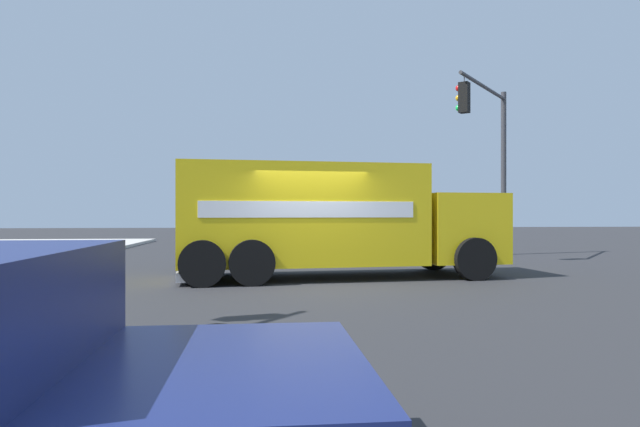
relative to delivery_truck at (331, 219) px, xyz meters
name	(u,v)px	position (x,y,z in m)	size (l,w,h in m)	color
ground_plane	(313,285)	(1.35, -0.55, -1.43)	(100.00, 100.00, 0.00)	#2B2B2D
delivery_truck	(331,219)	(0.00, 0.00, 0.00)	(3.48, 7.99, 2.72)	yellow
traffic_light_primary	(491,143)	(-5.73, 6.43, 2.66)	(3.87, 3.16, 6.17)	#38383D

